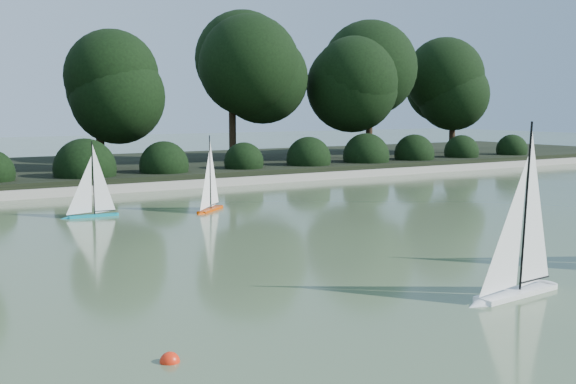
{
  "coord_description": "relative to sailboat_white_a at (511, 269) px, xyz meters",
  "views": [
    {
      "loc": [
        -4.47,
        -5.9,
        1.82
      ],
      "look_at": [
        0.57,
        2.12,
        0.7
      ],
      "focal_mm": 45.0,
      "sensor_mm": 36.0,
      "label": 1
    }
  ],
  "objects": [
    {
      "name": "race_buoy",
      "position": [
        -3.47,
        0.09,
        -0.28
      ],
      "size": [
        0.15,
        0.15,
        0.15
      ],
      "primitive_type": "sphere",
      "color": "red",
      "rests_on": "ground"
    },
    {
      "name": "tree_line",
      "position": [
        0.29,
        12.75,
        2.36
      ],
      "size": [
        26.31,
        3.93,
        4.39
      ],
      "color": "black",
      "rests_on": "ground"
    },
    {
      "name": "ground",
      "position": [
        -0.94,
        1.31,
        -0.28
      ],
      "size": [
        80.0,
        80.0,
        0.0
      ],
      "primitive_type": "plane",
      "color": "#38482B",
      "rests_on": "ground"
    },
    {
      "name": "shrub_hedge",
      "position": [
        -0.94,
        11.21,
        0.17
      ],
      "size": [
        29.1,
        1.1,
        1.1
      ],
      "color": "black",
      "rests_on": "ground"
    },
    {
      "name": "sailboat_orange",
      "position": [
        0.07,
        6.75,
        -0.06
      ],
      "size": [
        0.85,
        0.79,
        1.41
      ],
      "color": "#D33D00",
      "rests_on": "ground"
    },
    {
      "name": "sailboat_teal",
      "position": [
        -1.93,
        7.2,
        -0.07
      ],
      "size": [
        0.98,
        0.21,
        1.34
      ],
      "color": "#0B8395",
      "rests_on": "ground"
    },
    {
      "name": "far_bank",
      "position": [
        -0.94,
        14.31,
        -0.13
      ],
      "size": [
        40.0,
        8.0,
        0.3
      ],
      "primitive_type": "cube",
      "color": "black",
      "rests_on": "ground"
    },
    {
      "name": "pond_coping",
      "position": [
        -0.94,
        10.31,
        -0.19
      ],
      "size": [
        40.0,
        0.35,
        0.18
      ],
      "primitive_type": "cube",
      "color": "gray",
      "rests_on": "ground"
    },
    {
      "name": "sailboat_white_a",
      "position": [
        0.0,
        0.0,
        0.0
      ],
      "size": [
        1.32,
        0.32,
        1.79
      ],
      "color": "white",
      "rests_on": "ground"
    }
  ]
}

